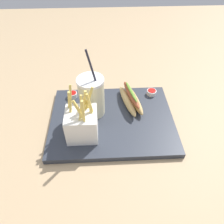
% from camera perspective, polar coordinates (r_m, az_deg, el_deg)
% --- Properties ---
extents(ground_plane, '(2.40, 2.40, 0.02)m').
position_cam_1_polar(ground_plane, '(0.80, -0.00, -3.05)').
color(ground_plane, tan).
extents(food_tray, '(0.44, 0.34, 0.02)m').
position_cam_1_polar(food_tray, '(0.79, -0.00, -2.07)').
color(food_tray, '#2D333D').
rests_on(food_tray, ground_plane).
extents(soda_cup, '(0.09, 0.09, 0.25)m').
position_cam_1_polar(soda_cup, '(0.76, -5.44, 4.15)').
color(soda_cup, beige).
rests_on(soda_cup, food_tray).
extents(fries_basket, '(0.10, 0.10, 0.18)m').
position_cam_1_polar(fries_basket, '(0.70, -7.98, -3.09)').
color(fries_basket, white).
rests_on(fries_basket, food_tray).
extents(hot_dog_1, '(0.09, 0.18, 0.06)m').
position_cam_1_polar(hot_dog_1, '(0.82, 5.03, 3.54)').
color(hot_dog_1, tan).
rests_on(hot_dog_1, food_tray).
extents(ketchup_cup_1, '(0.04, 0.04, 0.02)m').
position_cam_1_polar(ketchup_cup_1, '(0.87, -10.41, 4.58)').
color(ketchup_cup_1, white).
rests_on(ketchup_cup_1, food_tray).
extents(ketchup_cup_2, '(0.04, 0.04, 0.02)m').
position_cam_1_polar(ketchup_cup_2, '(0.89, 10.46, 5.20)').
color(ketchup_cup_2, white).
rests_on(ketchup_cup_2, food_tray).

